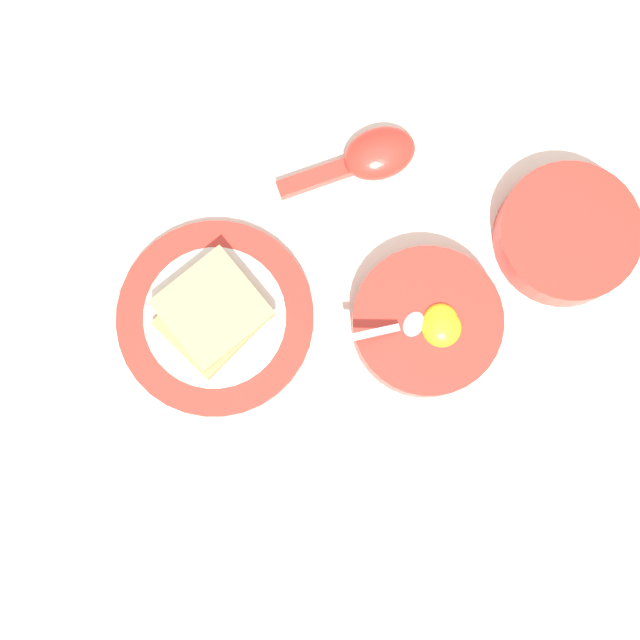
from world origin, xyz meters
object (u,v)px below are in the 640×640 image
Objects in this scene: soup_spoon at (371,157)px; congee_bowl at (567,234)px; toast_sandwich at (212,314)px; toast_plate at (215,318)px; egg_bowl at (427,323)px.

soup_spoon is 0.21m from congee_bowl.
soup_spoon is (0.22, -0.06, -0.01)m from toast_sandwich.
toast_sandwich is at bearing 65.26° from toast_plate.
toast_plate is 0.02m from toast_sandwich.
toast_sandwich is 0.91× the size of soup_spoon.
toast_sandwich is 0.23m from soup_spoon.
congee_bowl is (0.24, -0.27, -0.01)m from toast_sandwich.
egg_bowl is 1.22× the size of toast_sandwich.
toast_sandwich is (0.00, 0.00, 0.02)m from toast_plate.
congee_bowl reaches higher than soup_spoon.
toast_sandwich is (-0.09, 0.19, 0.01)m from egg_bowl.
soup_spoon is (0.13, 0.13, -0.01)m from egg_bowl.
toast_plate is at bearing 164.41° from soup_spoon.
toast_sandwich and congee_bowl have the same top height.
toast_plate is at bearing -114.74° from toast_sandwich.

